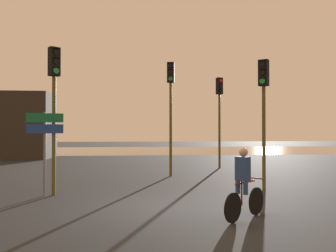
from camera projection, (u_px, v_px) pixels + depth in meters
The scene contains 8 objects.
ground_plane at pixel (167, 207), 9.80m from camera, with size 120.00×120.00×0.00m, color black.
water_strip at pixel (142, 150), 38.41m from camera, with size 80.00×16.00×0.01m, color gray.
traffic_light_far_right at pixel (219, 106), 20.25m from camera, with size 0.39×0.41×4.89m.
traffic_light_near_left at pixel (54, 93), 11.66m from camera, with size 0.41×0.42×4.62m.
traffic_light_center at pixel (171, 98), 16.59m from camera, with size 0.35×0.37×5.06m.
traffic_light_near_right at pixel (264, 99), 12.75m from camera, with size 0.41×0.42×4.44m.
direction_sign_post at pixel (45, 138), 11.50m from camera, with size 1.06×0.34×2.60m.
cyclist at pixel (244, 183), 8.48m from camera, with size 1.27×1.20×1.62m.
Camera 1 is at (-0.86, -9.79, 2.01)m, focal length 40.00 mm.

